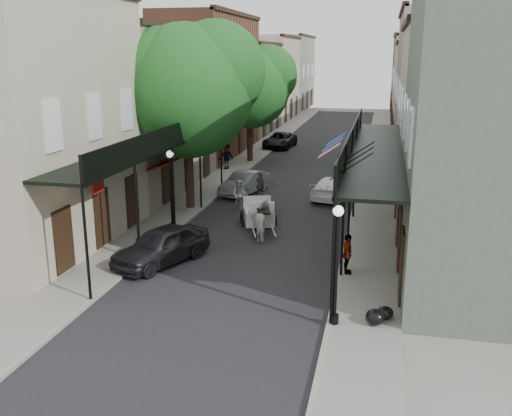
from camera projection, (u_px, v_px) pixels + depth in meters
The scene contains 24 objects.
ground at pixel (222, 289), 20.12m from camera, with size 140.00×140.00×0.00m, color gray.
road at pixel (302, 175), 38.95m from camera, with size 8.00×90.00×0.01m, color black.
sidewalk_left at pixel (232, 171), 39.99m from camera, with size 2.20×90.00×0.12m, color gray.
sidewalk_right at pixel (377, 178), 37.89m from camera, with size 2.20×90.00×0.12m, color gray.
building_row_left at pixel (220, 87), 48.80m from camera, with size 5.00×80.00×10.50m, color #A9A287.
building_row_right at pixel (429, 90), 45.19m from camera, with size 5.00×80.00×10.50m, color gray.
gallery_left at pixel (163, 142), 26.63m from camera, with size 2.20×18.05×4.88m.
gallery_right at pixel (372, 149), 24.62m from camera, with size 2.20×18.05×4.88m.
tree_near at pixel (195, 85), 28.88m from camera, with size 7.31×6.80×9.63m.
tree_far at pixel (255, 84), 42.25m from camera, with size 6.45×6.00×8.61m.
lamppost_right_near at pixel (336, 264), 16.84m from camera, with size 0.32×0.32×3.71m.
lamppost_left at pixel (171, 189), 26.09m from camera, with size 0.32×0.32×3.71m.
lamppost_right_far at pixel (363, 153), 35.67m from camera, with size 0.32×0.32×3.71m.
horse at pixel (264, 221), 25.51m from camera, with size 0.88×1.92×1.62m, color silver.
carriage at pixel (258, 201), 27.87m from camera, with size 2.15×2.69×2.72m.
pedestrian_walking at pixel (239, 195), 30.13m from camera, with size 0.79×0.62×1.63m, color #BBBAB0.
pedestrian_sidewalk_left at pixel (226, 156), 40.28m from camera, with size 1.17×0.67×1.82m, color gray.
pedestrian_sidewalk_right at pixel (347, 254), 21.08m from camera, with size 0.89×0.37×1.52m, color gray.
car_left_near at pixel (161, 246), 22.45m from camera, with size 1.75×4.34×1.48m, color black.
car_left_mid at pixel (244, 183), 33.68m from camera, with size 1.40×4.02×1.33m, color gray.
car_left_far at pixel (280, 140), 50.12m from camera, with size 2.24×4.86×1.35m, color black.
car_right_near at pixel (333, 188), 32.59m from camera, with size 1.74×4.29×1.24m, color white.
car_right_far at pixel (356, 153), 43.33m from camera, with size 1.76×4.38×1.49m, color black.
trash_bags at pixel (379, 315), 17.34m from camera, with size 0.84×0.99×0.49m.
Camera 1 is at (5.22, -17.95, 8.06)m, focal length 40.00 mm.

